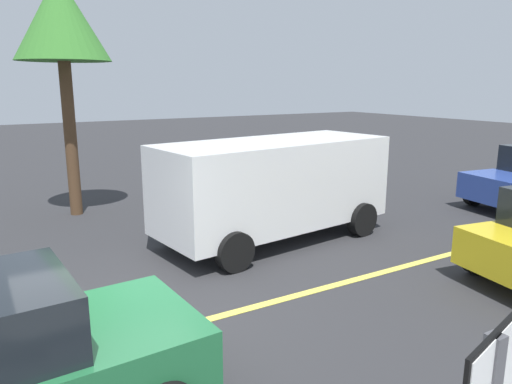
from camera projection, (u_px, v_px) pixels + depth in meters
name	position (u px, v px, depth m)	size (l,w,h in m)	color
ground_plane	(125.00, 342.00, 6.46)	(80.00, 80.00, 0.00)	#2D2D30
lane_marking_centre	(306.00, 293.00, 7.97)	(28.00, 0.16, 0.01)	#E0D14C
white_van	(273.00, 184.00, 10.46)	(5.40, 2.75, 2.20)	white
tree_left_verge	(61.00, 22.00, 11.78)	(2.31, 2.31, 5.98)	#513823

